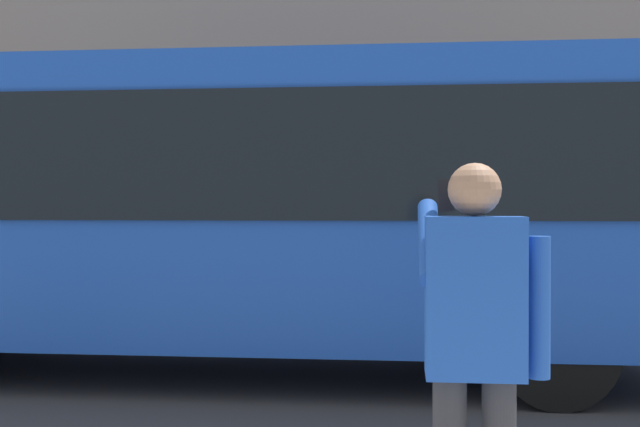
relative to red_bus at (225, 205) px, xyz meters
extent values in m
plane|color=#38383A|center=(-2.16, -0.15, -1.68)|extent=(60.00, 60.00, 0.00)
cube|color=navy|center=(-5.66, -6.35, 1.32)|extent=(4.40, 1.10, 0.24)
cube|color=#1947AD|center=(-0.02, -0.01, 0.02)|extent=(9.00, 2.50, 2.60)
cube|color=black|center=(-0.02, 1.25, 0.42)|extent=(7.60, 0.06, 1.10)
cylinder|color=black|center=(-3.02, -1.11, -1.18)|extent=(1.00, 0.28, 1.00)
cylinder|color=black|center=(-3.02, 1.09, -1.18)|extent=(1.00, 0.28, 1.00)
cube|color=#1E4CAD|center=(-2.05, 4.44, -0.38)|extent=(0.40, 0.24, 0.66)
sphere|color=#A87A5B|center=(-2.05, 4.44, 0.06)|extent=(0.22, 0.22, 0.22)
cylinder|color=#1E4CAD|center=(-2.31, 4.44, -0.42)|extent=(0.09, 0.09, 0.58)
cylinder|color=#1E4CAD|center=(-1.87, 4.28, -0.16)|extent=(0.09, 0.48, 0.37)
cube|color=black|center=(-1.95, 4.14, 0.04)|extent=(0.07, 0.01, 0.14)
camera|label=1|loc=(-1.75, 7.73, -0.01)|focal=44.35mm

